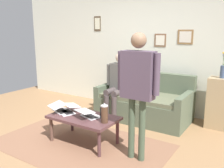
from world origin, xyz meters
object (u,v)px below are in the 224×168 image
object	(u,v)px
laptop_right	(60,109)
side_shelf	(220,103)
couch	(144,103)
laptop_center	(68,110)
coffee_table	(84,119)
person_seated	(118,82)
flower_vase	(223,68)
laptop_left	(89,114)
french_press	(104,114)
person_standing	(138,81)

from	to	relation	value
laptop_right	side_shelf	distance (m)	2.74
couch	laptop_center	size ratio (longest dim) A/B	4.38
coffee_table	person_seated	xyz separation A→B (m)	(0.15, -1.24, 0.35)
side_shelf	flower_vase	distance (m)	0.62
laptop_left	person_seated	size ratio (longest dim) A/B	0.31
laptop_left	french_press	xyz separation A→B (m)	(-0.32, 0.05, 0.08)
couch	flower_vase	bearing A→B (deg)	-167.74
coffee_table	person_seated	bearing A→B (deg)	-83.26
laptop_right	person_seated	world-z (taller)	person_seated
side_shelf	laptop_center	bearing A→B (deg)	41.93
couch	laptop_right	bearing A→B (deg)	62.70
couch	laptop_right	distance (m)	1.69
coffee_table	laptop_center	size ratio (longest dim) A/B	2.63
couch	french_press	size ratio (longest dim) A/B	6.14
laptop_left	side_shelf	size ratio (longest dim) A/B	0.44
laptop_right	side_shelf	bearing A→B (deg)	-139.52
laptop_left	laptop_center	size ratio (longest dim) A/B	1.00
side_shelf	person_seated	world-z (taller)	person_seated
laptop_right	side_shelf	size ratio (longest dim) A/B	0.45
coffee_table	laptop_right	size ratio (longest dim) A/B	2.60
person_seated	laptop_center	bearing A→B (deg)	82.31
coffee_table	laptop_right	bearing A→B (deg)	3.70
couch	person_seated	world-z (taller)	person_seated
side_shelf	person_standing	distance (m)	2.00
side_shelf	laptop_right	bearing A→B (deg)	40.48
laptop_center	person_standing	xyz separation A→B (m)	(-1.22, 0.01, 0.61)
laptop_center	laptop_right	size ratio (longest dim) A/B	0.99
coffee_table	laptop_left	distance (m)	0.13
coffee_table	side_shelf	xyz separation A→B (m)	(-1.63, -1.75, 0.08)
laptop_left	person_standing	distance (m)	1.01
laptop_left	side_shelf	distance (m)	2.32
couch	side_shelf	size ratio (longest dim) A/B	1.93
laptop_right	french_press	bearing A→B (deg)	179.40
side_shelf	flower_vase	bearing A→B (deg)	-146.43
coffee_table	person_standing	size ratio (longest dim) A/B	0.62
person_seated	flower_vase	bearing A→B (deg)	-163.95
french_press	side_shelf	bearing A→B (deg)	-124.37
coffee_table	flower_vase	bearing A→B (deg)	-133.03
laptop_center	flower_vase	world-z (taller)	flower_vase
laptop_right	person_standing	size ratio (longest dim) A/B	0.24
person_standing	person_seated	xyz separation A→B (m)	(1.05, -1.25, -0.35)
flower_vase	coffee_table	bearing A→B (deg)	46.97
flower_vase	side_shelf	bearing A→B (deg)	33.57
laptop_left	laptop_right	size ratio (longest dim) A/B	0.98
coffee_table	french_press	distance (m)	0.45
laptop_right	french_press	world-z (taller)	french_press
french_press	flower_vase	size ratio (longest dim) A/B	0.63
laptop_right	flower_vase	size ratio (longest dim) A/B	0.90
flower_vase	person_standing	xyz separation A→B (m)	(0.73, 1.76, 0.01)
person_standing	person_seated	world-z (taller)	person_standing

